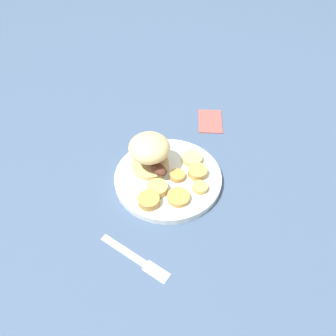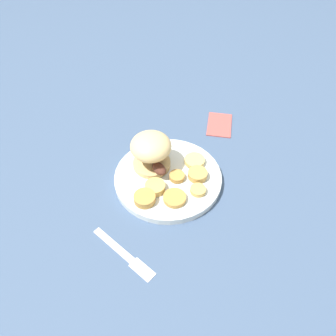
{
  "view_description": "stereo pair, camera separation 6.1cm",
  "coord_description": "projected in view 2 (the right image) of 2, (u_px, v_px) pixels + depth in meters",
  "views": [
    {
      "loc": [
        0.51,
        -0.08,
        0.61
      ],
      "look_at": [
        0.0,
        0.0,
        0.04
      ],
      "focal_mm": 35.0,
      "sensor_mm": 36.0,
      "label": 1
    },
    {
      "loc": [
        0.52,
        -0.02,
        0.61
      ],
      "look_at": [
        0.0,
        0.0,
        0.04
      ],
      "focal_mm": 35.0,
      "sensor_mm": 36.0,
      "label": 2
    }
  ],
  "objects": [
    {
      "name": "dinner_plate",
      "position": [
        168.0,
        177.0,
        0.79
      ],
      "size": [
        0.26,
        0.26,
        0.02
      ],
      "color": "silver",
      "rests_on": "ground_plane"
    },
    {
      "name": "potato_round_6",
      "position": [
        145.0,
        198.0,
        0.73
      ],
      "size": [
        0.05,
        0.05,
        0.02
      ],
      "primitive_type": "cylinder",
      "color": "#BC8942",
      "rests_on": "dinner_plate"
    },
    {
      "name": "potato_round_3",
      "position": [
        198.0,
        190.0,
        0.75
      ],
      "size": [
        0.04,
        0.04,
        0.01
      ],
      "primitive_type": "cylinder",
      "color": "tan",
      "rests_on": "dinner_plate"
    },
    {
      "name": "fork",
      "position": [
        124.0,
        253.0,
        0.67
      ],
      "size": [
        0.13,
        0.13,
        0.0
      ],
      "color": "silver",
      "rests_on": "ground_plane"
    },
    {
      "name": "potato_round_5",
      "position": [
        177.0,
        176.0,
        0.78
      ],
      "size": [
        0.04,
        0.04,
        0.01
      ],
      "primitive_type": "cylinder",
      "color": "#BC8942",
      "rests_on": "dinner_plate"
    },
    {
      "name": "ground_plane",
      "position": [
        168.0,
        180.0,
        0.8
      ],
      "size": [
        4.0,
        4.0,
        0.0
      ],
      "primitive_type": "plane",
      "color": "#3D5170"
    },
    {
      "name": "sandwich",
      "position": [
        152.0,
        150.0,
        0.77
      ],
      "size": [
        0.11,
        0.1,
        0.09
      ],
      "color": "tan",
      "rests_on": "dinner_plate"
    },
    {
      "name": "potato_round_4",
      "position": [
        175.0,
        198.0,
        0.73
      ],
      "size": [
        0.05,
        0.05,
        0.01
      ],
      "primitive_type": "cylinder",
      "color": "#BC8942",
      "rests_on": "dinner_plate"
    },
    {
      "name": "napkin",
      "position": [
        220.0,
        124.0,
        0.94
      ],
      "size": [
        0.12,
        0.09,
        0.01
      ],
      "primitive_type": "cube",
      "rotation": [
        0.0,
        0.0,
        2.93
      ],
      "color": "#B24C47",
      "rests_on": "ground_plane"
    },
    {
      "name": "potato_round_2",
      "position": [
        198.0,
        174.0,
        0.78
      ],
      "size": [
        0.05,
        0.05,
        0.02
      ],
      "primitive_type": "cylinder",
      "color": "tan",
      "rests_on": "dinner_plate"
    },
    {
      "name": "potato_round_0",
      "position": [
        195.0,
        161.0,
        0.81
      ],
      "size": [
        0.05,
        0.05,
        0.01
      ],
      "primitive_type": "cylinder",
      "color": "#DBB766",
      "rests_on": "dinner_plate"
    },
    {
      "name": "potato_round_1",
      "position": [
        155.0,
        187.0,
        0.75
      ],
      "size": [
        0.05,
        0.05,
        0.02
      ],
      "primitive_type": "cylinder",
      "color": "tan",
      "rests_on": "dinner_plate"
    }
  ]
}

